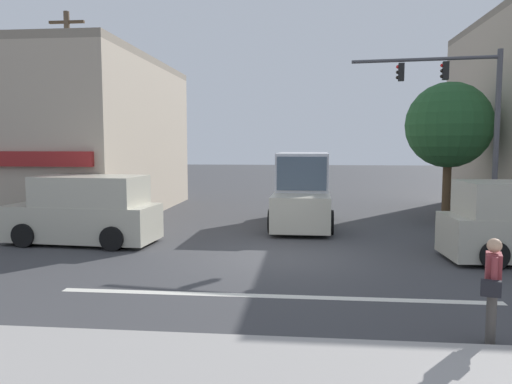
{
  "coord_description": "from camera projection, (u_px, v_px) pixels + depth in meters",
  "views": [
    {
      "loc": [
        0.63,
        -13.39,
        3.1
      ],
      "look_at": [
        -0.95,
        2.0,
        1.6
      ],
      "focal_mm": 35.0,
      "sensor_mm": 36.0,
      "label": 1
    }
  ],
  "objects": [
    {
      "name": "utility_pole_near_left",
      "position": [
        70.0,
        115.0,
        19.53
      ],
      "size": [
        1.4,
        0.22,
        8.17
      ],
      "color": "brown",
      "rests_on": "ground"
    },
    {
      "name": "traffic_light_mast",
      "position": [
        466.0,
        112.0,
        16.75
      ],
      "size": [
        4.86,
        0.75,
        6.2
      ],
      "color": "#47474C",
      "rests_on": "ground"
    },
    {
      "name": "lane_marking_stripe",
      "position": [
        275.0,
        296.0,
        10.16
      ],
      "size": [
        9.0,
        0.24,
        0.01
      ],
      "primitive_type": "cube",
      "color": "silver",
      "rests_on": "ground"
    },
    {
      "name": "building_left_block",
      "position": [
        7.0,
        137.0,
        22.59
      ],
      "size": [
        13.92,
        11.6,
        6.81
      ],
      "color": "tan",
      "rests_on": "ground"
    },
    {
      "name": "box_truck_waiting_far",
      "position": [
        302.0,
        192.0,
        19.01
      ],
      "size": [
        2.31,
        5.63,
        2.75
      ],
      "color": "#B7B29E",
      "rests_on": "ground"
    },
    {
      "name": "pedestrian_foreground_with_bag",
      "position": [
        493.0,
        285.0,
        7.61
      ],
      "size": [
        0.44,
        0.67,
        1.67
      ],
      "color": "#4C4742",
      "rests_on": "ground"
    },
    {
      "name": "street_tree",
      "position": [
        449.0,
        125.0,
        19.03
      ],
      "size": [
        3.26,
        3.26,
        5.44
      ],
      "color": "#4C3823",
      "rests_on": "ground"
    },
    {
      "name": "van_crossing_leftbound",
      "position": [
        85.0,
        211.0,
        15.51
      ],
      "size": [
        4.73,
        2.3,
        2.11
      ],
      "color": "#B7B29E",
      "rests_on": "ground"
    },
    {
      "name": "ground_plane",
      "position": [
        283.0,
        258.0,
        13.62
      ],
      "size": [
        120.0,
        120.0,
        0.0
      ],
      "primitive_type": "plane",
      "color": "#3D3D3F"
    }
  ]
}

